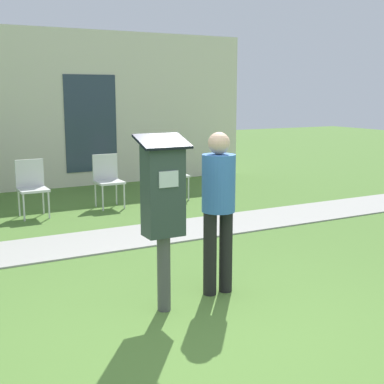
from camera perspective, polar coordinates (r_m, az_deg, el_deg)
ground_plane at (r=4.57m, az=1.27°, el=-14.61°), size 40.00×40.00×0.00m
sidewalk at (r=7.16m, az=-10.67°, el=-5.27°), size 12.00×1.10×0.02m
building_facade at (r=11.15m, az=-17.92°, el=8.31°), size 10.00×0.26×3.20m
parking_meter at (r=4.67m, az=-3.10°, el=-0.88°), size 0.44×0.31×1.59m
person_standing at (r=5.11m, az=2.84°, el=-0.89°), size 0.32×0.32×1.58m
outdoor_chair_left at (r=8.80m, az=-16.75°, el=0.89°), size 0.44×0.44×0.90m
outdoor_chair_middle at (r=9.25m, az=-9.01°, el=1.67°), size 0.44×0.44×0.90m
outdoor_chair_right at (r=9.86m, az=-2.12°, el=2.34°), size 0.44×0.44×0.90m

